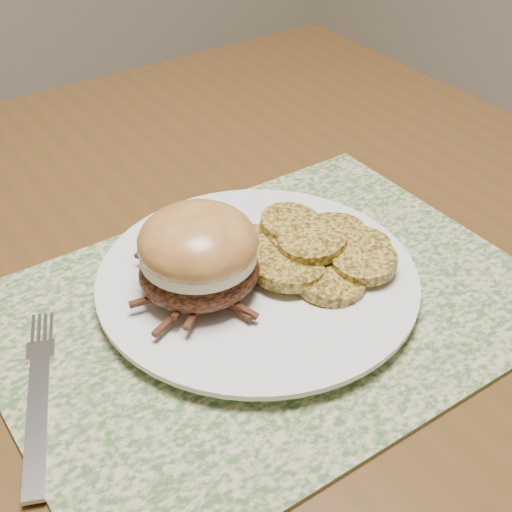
% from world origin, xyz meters
% --- Properties ---
extents(placemat, '(0.45, 0.33, 0.00)m').
position_xyz_m(placemat, '(0.28, -0.08, 0.75)').
color(placemat, '#426232').
rests_on(placemat, dining_table).
extents(dinner_plate, '(0.26, 0.26, 0.02)m').
position_xyz_m(dinner_plate, '(0.28, -0.06, 0.76)').
color(dinner_plate, white).
rests_on(dinner_plate, placemat).
extents(pork_sandwich, '(0.10, 0.10, 0.08)m').
position_xyz_m(pork_sandwich, '(0.23, -0.05, 0.81)').
color(pork_sandwich, black).
rests_on(pork_sandwich, dinner_plate).
extents(roasted_potatoes, '(0.15, 0.16, 0.03)m').
position_xyz_m(roasted_potatoes, '(0.34, -0.07, 0.78)').
color(roasted_potatoes, '#AC8A32').
rests_on(roasted_potatoes, dinner_plate).
extents(fork, '(0.09, 0.17, 0.00)m').
position_xyz_m(fork, '(0.08, -0.07, 0.76)').
color(fork, silver).
rests_on(fork, placemat).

